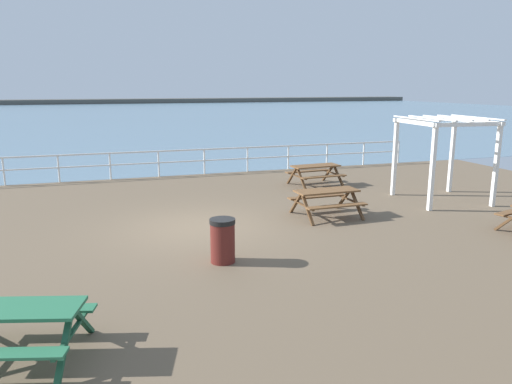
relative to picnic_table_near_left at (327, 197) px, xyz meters
The scene contains 9 objects.
ground_plane 3.81m from the picnic_table_near_left, behind, with size 30.00×24.00×0.20m, color brown.
sea_band 52.96m from the picnic_table_near_left, 94.06° to the left, with size 142.00×90.00×0.01m, color slate.
distant_shoreline 95.90m from the picnic_table_near_left, 92.24° to the left, with size 142.00×6.00×1.80m, color #4C4C47.
seaward_railing 8.67m from the picnic_table_near_left, 115.62° to the left, with size 23.07×0.07×1.08m.
picnic_table_near_left is the anchor object (origin of this frame).
picnic_table_near_right 9.15m from the picnic_table_near_left, 143.69° to the right, with size 2.15×1.95×0.80m.
picnic_table_far_left 4.39m from the picnic_table_near_left, 68.91° to the left, with size 1.91×1.66×0.80m.
lattice_pergola 4.70m from the picnic_table_near_left, ahead, with size 2.63×2.74×2.70m.
litter_bin 4.59m from the picnic_table_near_left, 144.80° to the right, with size 0.55×0.55×0.95m.
Camera 1 is at (-2.42, -12.23, 3.68)m, focal length 34.04 mm.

